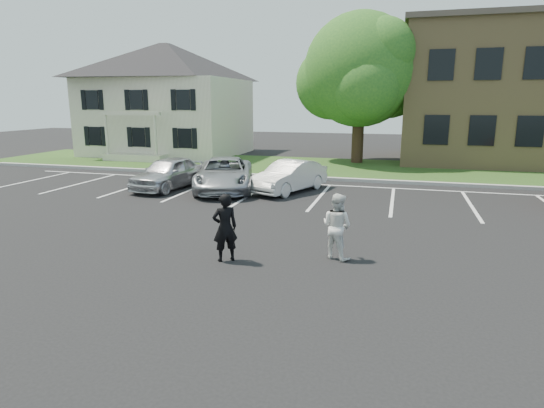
# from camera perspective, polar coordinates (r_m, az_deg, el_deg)

# --- Properties ---
(ground_plane) EXTENTS (90.00, 90.00, 0.00)m
(ground_plane) POSITION_cam_1_polar(r_m,az_deg,el_deg) (10.68, -1.47, -7.71)
(ground_plane) COLOR black
(ground_plane) RESTS_ON ground
(curb) EXTENTS (40.00, 0.30, 0.15)m
(curb) POSITION_cam_1_polar(r_m,az_deg,el_deg) (22.06, 7.81, 3.13)
(curb) COLOR gray
(curb) RESTS_ON ground
(grass_strip) EXTENTS (44.00, 8.00, 0.08)m
(grass_strip) POSITION_cam_1_polar(r_m,az_deg,el_deg) (25.98, 9.06, 4.47)
(grass_strip) COLOR #1E3C15
(grass_strip) RESTS_ON ground
(stall_lines) EXTENTS (34.00, 5.36, 0.01)m
(stall_lines) POSITION_cam_1_polar(r_m,az_deg,el_deg) (18.94, 10.68, 1.21)
(stall_lines) COLOR silver
(stall_lines) RESTS_ON ground
(house) EXTENTS (10.30, 9.22, 7.60)m
(house) POSITION_cam_1_polar(r_m,az_deg,el_deg) (33.57, -12.97, 12.65)
(house) COLOR #BDB39A
(house) RESTS_ON ground
(tree) EXTENTS (7.80, 7.20, 8.80)m
(tree) POSITION_cam_1_polar(r_m,az_deg,el_deg) (28.28, 11.24, 15.84)
(tree) COLOR black
(tree) RESTS_ON ground
(man_black_suit) EXTENTS (0.71, 0.67, 1.64)m
(man_black_suit) POSITION_cam_1_polar(r_m,az_deg,el_deg) (10.79, -5.92, -2.97)
(man_black_suit) COLOR black
(man_black_suit) RESTS_ON ground
(man_white_shirt) EXTENTS (0.97, 0.89, 1.61)m
(man_white_shirt) POSITION_cam_1_polar(r_m,az_deg,el_deg) (11.04, 8.14, -2.76)
(man_white_shirt) COLOR silver
(man_white_shirt) RESTS_ON ground
(car_silver_west) EXTENTS (2.09, 4.22, 1.38)m
(car_silver_west) POSITION_cam_1_polar(r_m,az_deg,el_deg) (20.25, -12.86, 3.83)
(car_silver_west) COLOR silver
(car_silver_west) RESTS_ON ground
(car_silver_minivan) EXTENTS (3.71, 5.45, 1.39)m
(car_silver_minivan) POSITION_cam_1_polar(r_m,az_deg,el_deg) (19.47, -6.00, 3.74)
(car_silver_minivan) COLOR #A2A4AA
(car_silver_minivan) RESTS_ON ground
(car_white_sedan) EXTENTS (2.74, 4.15, 1.29)m
(car_white_sedan) POSITION_cam_1_polar(r_m,az_deg,el_deg) (19.09, 2.18, 3.47)
(car_white_sedan) COLOR silver
(car_white_sedan) RESTS_ON ground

